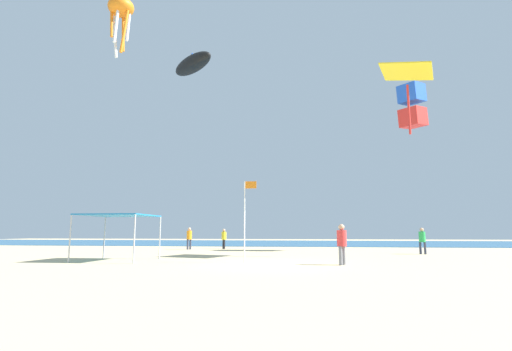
# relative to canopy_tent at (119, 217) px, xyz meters

# --- Properties ---
(ground) EXTENTS (110.00, 110.00, 0.10)m
(ground) POSITION_rel_canopy_tent_xyz_m (8.06, -1.18, -2.30)
(ground) COLOR #D1BA8C
(ocean_strip) EXTENTS (110.00, 24.42, 0.03)m
(ocean_strip) POSITION_rel_canopy_tent_xyz_m (8.06, 30.72, -2.23)
(ocean_strip) COLOR #28608C
(ocean_strip) RESTS_ON ground
(canopy_tent) EXTENTS (3.34, 3.28, 2.35)m
(canopy_tent) POSITION_rel_canopy_tent_xyz_m (0.00, 0.00, 0.00)
(canopy_tent) COLOR #B2B2B7
(canopy_tent) RESTS_ON ground
(person_near_tent) EXTENTS (0.43, 0.44, 1.82)m
(person_near_tent) POSITION_rel_canopy_tent_xyz_m (11.27, -1.09, -1.18)
(person_near_tent) COLOR slate
(person_near_tent) RESTS_ON ground
(person_leftmost) EXTENTS (0.40, 0.42, 1.70)m
(person_leftmost) POSITION_rel_canopy_tent_xyz_m (2.66, 13.61, -1.25)
(person_leftmost) COLOR black
(person_leftmost) RESTS_ON ground
(person_central) EXTENTS (0.41, 0.41, 1.73)m
(person_central) POSITION_rel_canopy_tent_xyz_m (17.29, 7.90, -1.24)
(person_central) COLOR #33384C
(person_central) RESTS_ON ground
(person_rightmost) EXTENTS (0.43, 0.45, 1.81)m
(person_rightmost) POSITION_rel_canopy_tent_xyz_m (0.03, 12.20, -1.19)
(person_rightmost) COLOR #33384C
(person_rightmost) RESTS_ON ground
(banner_flag) EXTENTS (0.61, 0.06, 3.92)m
(banner_flag) POSITION_rel_canopy_tent_xyz_m (6.80, -0.64, 0.09)
(banner_flag) COLOR silver
(banner_flag) RESTS_ON ground
(kite_octopus_orange) EXTENTS (2.80, 2.80, 4.82)m
(kite_octopus_orange) POSITION_rel_canopy_tent_xyz_m (-4.79, 7.92, 16.85)
(kite_octopus_orange) COLOR orange
(kite_inflatable_black) EXTENTS (7.21, 6.64, 2.95)m
(kite_inflatable_black) POSITION_rel_canopy_tent_xyz_m (-3.96, 24.70, 19.82)
(kite_inflatable_black) COLOR black
(kite_diamond_yellow) EXTENTS (3.69, 3.71, 4.24)m
(kite_diamond_yellow) POSITION_rel_canopy_tent_xyz_m (15.99, 4.42, 8.76)
(kite_diamond_yellow) COLOR yellow
(kite_box_blue) EXTENTS (2.36, 2.36, 3.53)m
(kite_box_blue) POSITION_rel_canopy_tent_xyz_m (18.20, 11.63, 9.11)
(kite_box_blue) COLOR blue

